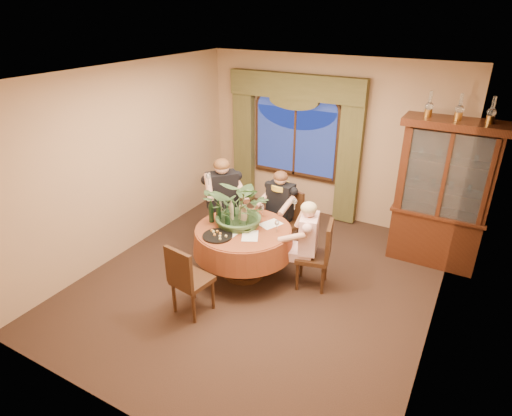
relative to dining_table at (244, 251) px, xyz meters
The scene contains 37 objects.
floor 0.47m from the dining_table, 12.07° to the right, with size 5.00×5.00×0.00m, color black.
wall_back 2.66m from the dining_table, 83.48° to the left, with size 4.50×4.50×0.00m, color tan.
wall_right 2.73m from the dining_table, ahead, with size 5.00×5.00×0.00m, color tan.
ceiling 2.44m from the dining_table, 12.07° to the right, with size 5.00×5.00×0.00m, color white.
window 2.56m from the dining_table, 97.72° to the left, with size 1.62×0.10×1.32m, color navy, non-canonical shape.
arched_transom 2.94m from the dining_table, 97.72° to the left, with size 1.60×0.06×0.44m, color navy, non-canonical shape.
drapery_left 2.80m from the dining_table, 120.21° to the left, with size 0.38×0.14×2.32m, color #444321.
drapery_right 2.56m from the dining_table, 73.01° to the left, with size 0.38×0.14×2.32m, color #444321.
swag_valance 3.00m from the dining_table, 97.98° to the left, with size 2.45×0.16×0.42m, color #444321, non-canonical shape.
dining_table is the anchor object (origin of this frame).
china_cabinet 2.92m from the dining_table, 36.62° to the left, with size 1.33×0.53×2.15m, color #33150A.
oil_lamp_left 3.20m from the dining_table, 41.63° to the left, with size 0.11×0.11×0.34m, color #A5722D, non-canonical shape.
oil_lamp_center 3.44m from the dining_table, 36.62° to the left, with size 0.11×0.11×0.34m, color #A5722D, non-canonical shape.
oil_lamp_right 3.70m from the dining_table, 32.55° to the left, with size 0.11×0.11×0.34m, color #A5722D, non-canonical shape.
chair_right 0.98m from the dining_table, 13.74° to the left, with size 0.42×0.42×0.96m, color black.
chair_back_right 0.89m from the dining_table, 76.64° to the left, with size 0.42×0.42×0.96m, color black.
chair_back 1.01m from the dining_table, 133.13° to the left, with size 0.42×0.42×0.96m, color black.
chair_front_left 1.01m from the dining_table, 98.12° to the right, with size 0.42×0.42×0.96m, color black.
person_pink 0.93m from the dining_table, 15.03° to the left, with size 0.44×0.41×1.24m, color beige, non-canonical shape.
person_back 1.02m from the dining_table, 140.24° to the left, with size 0.52×0.48×1.45m, color black, non-canonical shape.
person_scarf 1.01m from the dining_table, 84.58° to the left, with size 0.46×0.42×1.28m, color black, non-canonical shape.
stoneware_vase 0.53m from the dining_table, 121.00° to the left, with size 0.13×0.13×0.25m, color tan, non-canonical shape.
centerpiece_plant 1.00m from the dining_table, 129.79° to the left, with size 0.97×1.08×0.84m, color #3B5C33.
olive_bowl 0.41m from the dining_table, 41.30° to the right, with size 0.15×0.15×0.05m, color #4A5D2D.
cheese_platter 0.56m from the dining_table, 114.91° to the right, with size 0.40×0.40×0.02m, color black.
wine_bottle_0 0.67m from the dining_table, behind, with size 0.07×0.07×0.33m, color black.
wine_bottle_1 0.63m from the dining_table, 147.06° to the left, with size 0.07×0.07×0.33m, color black.
wine_bottle_2 0.58m from the dining_table, 155.10° to the right, with size 0.07×0.07×0.33m, color black.
wine_bottle_3 0.70m from the dining_table, 169.04° to the left, with size 0.07×0.07×0.33m, color tan.
wine_bottle_4 0.73m from the dining_table, behind, with size 0.07×0.07×0.33m, color black.
wine_bottle_5 0.60m from the dining_table, 160.97° to the left, with size 0.07×0.07×0.33m, color tan.
tasting_paper_0 0.45m from the dining_table, 38.04° to the right, with size 0.21×0.30×0.00m, color white.
tasting_paper_1 0.55m from the dining_table, 45.13° to the left, with size 0.21×0.30×0.00m, color white.
tasting_paper_2 0.48m from the dining_table, 106.63° to the right, with size 0.21×0.30×0.00m, color white.
wine_glass_person_pink 0.66m from the dining_table, 15.03° to the left, with size 0.07×0.07×0.18m, color silver, non-canonical shape.
wine_glass_person_back 0.66m from the dining_table, 140.24° to the left, with size 0.07×0.07×0.18m, color silver, non-canonical shape.
wine_glass_person_scarf 0.66m from the dining_table, 84.58° to the left, with size 0.07×0.07×0.18m, color silver, non-canonical shape.
Camera 1 is at (2.38, -4.37, 3.51)m, focal length 30.00 mm.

